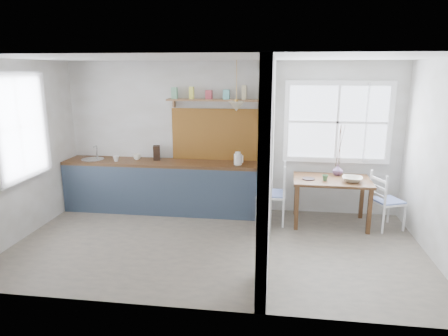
# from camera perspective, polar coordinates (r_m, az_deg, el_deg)

# --- Properties ---
(floor) EXTENTS (5.80, 3.20, 0.01)m
(floor) POSITION_cam_1_polar(r_m,az_deg,el_deg) (5.85, -1.06, -10.90)
(floor) COLOR gray
(floor) RESTS_ON ground
(ceiling) EXTENTS (5.80, 3.20, 0.01)m
(ceiling) POSITION_cam_1_polar(r_m,az_deg,el_deg) (5.32, -1.19, 15.47)
(ceiling) COLOR white
(ceiling) RESTS_ON walls
(walls) EXTENTS (5.81, 3.21, 2.60)m
(walls) POSITION_cam_1_polar(r_m,az_deg,el_deg) (5.44, -1.12, 1.64)
(walls) COLOR white
(walls) RESTS_ON floor
(partition) EXTENTS (0.12, 3.20, 2.60)m
(partition) POSITION_cam_1_polar(r_m,az_deg,el_deg) (5.40, 6.33, 3.12)
(partition) COLOR white
(partition) RESTS_ON floor
(kitchen_window) EXTENTS (0.10, 1.16, 1.50)m
(kitchen_window) POSITION_cam_1_polar(r_m,az_deg,el_deg) (6.47, -27.26, 5.22)
(kitchen_window) COLOR white
(kitchen_window) RESTS_ON walls
(nook_window) EXTENTS (1.76, 0.10, 1.30)m
(nook_window) POSITION_cam_1_polar(r_m,az_deg,el_deg) (6.93, 15.90, 6.29)
(nook_window) COLOR white
(nook_window) RESTS_ON walls
(counter) EXTENTS (3.50, 0.60, 0.90)m
(counter) POSITION_cam_1_polar(r_m,az_deg,el_deg) (7.14, -8.43, -2.50)
(counter) COLOR brown
(counter) RESTS_ON floor
(sink) EXTENTS (0.40, 0.40, 0.02)m
(sink) POSITION_cam_1_polar(r_m,az_deg,el_deg) (7.48, -18.23, 1.12)
(sink) COLOR silver
(sink) RESTS_ON counter
(backsplash) EXTENTS (1.65, 0.03, 0.90)m
(backsplash) POSITION_cam_1_polar(r_m,az_deg,el_deg) (6.99, -0.79, 4.81)
(backsplash) COLOR #8E5E24
(backsplash) RESTS_ON walls
(shelf) EXTENTS (1.75, 0.20, 0.21)m
(shelf) POSITION_cam_1_polar(r_m,az_deg,el_deg) (6.83, -0.92, 10.07)
(shelf) COLOR #AA764A
(shelf) RESTS_ON walls
(pendant_lamp) EXTENTS (0.26, 0.26, 0.16)m
(pendant_lamp) POSITION_cam_1_polar(r_m,az_deg,el_deg) (6.46, 1.77, 8.79)
(pendant_lamp) COLOR beige
(pendant_lamp) RESTS_ON ceiling
(utensil_rail) EXTENTS (0.02, 0.50, 0.02)m
(utensil_rail) POSITION_cam_1_polar(r_m,az_deg,el_deg) (6.23, 5.72, 4.56)
(utensil_rail) COLOR silver
(utensil_rail) RESTS_ON partition
(dining_table) EXTENTS (1.23, 0.84, 0.76)m
(dining_table) POSITION_cam_1_polar(r_m,az_deg,el_deg) (6.70, 14.97, -4.64)
(dining_table) COLOR brown
(dining_table) RESTS_ON floor
(chair_left) EXTENTS (0.46, 0.46, 1.00)m
(chair_left) POSITION_cam_1_polar(r_m,az_deg,el_deg) (6.54, 6.72, -3.59)
(chair_left) COLOR white
(chair_left) RESTS_ON floor
(chair_right) EXTENTS (0.55, 0.55, 0.92)m
(chair_right) POSITION_cam_1_polar(r_m,az_deg,el_deg) (6.78, 22.31, -4.30)
(chair_right) COLOR white
(chair_right) RESTS_ON floor
(kettle) EXTENTS (0.18, 0.15, 0.22)m
(kettle) POSITION_cam_1_polar(r_m,az_deg,el_deg) (6.68, 1.98, 1.39)
(kettle) COLOR white
(kettle) RESTS_ON counter
(mug_a) EXTENTS (0.10, 0.10, 0.09)m
(mug_a) POSITION_cam_1_polar(r_m,az_deg,el_deg) (7.18, -15.16, 1.29)
(mug_a) COLOR white
(mug_a) RESTS_ON counter
(mug_b) EXTENTS (0.15, 0.15, 0.10)m
(mug_b) POSITION_cam_1_polar(r_m,az_deg,el_deg) (7.23, -12.32, 1.57)
(mug_b) COLOR white
(mug_b) RESTS_ON counter
(knife_block) EXTENTS (0.15, 0.18, 0.25)m
(knife_block) POSITION_cam_1_polar(r_m,az_deg,el_deg) (7.14, -9.59, 2.16)
(knife_block) COLOR black
(knife_block) RESTS_ON counter
(jar) EXTENTS (0.11, 0.11, 0.15)m
(jar) POSITION_cam_1_polar(r_m,az_deg,el_deg) (7.19, -9.51, 1.83)
(jar) COLOR olive
(jar) RESTS_ON counter
(towel_magenta) EXTENTS (0.02, 0.03, 0.57)m
(towel_magenta) POSITION_cam_1_polar(r_m,az_deg,el_deg) (6.60, 5.24, -5.44)
(towel_magenta) COLOR #A62246
(towel_magenta) RESTS_ON counter
(towel_orange) EXTENTS (0.02, 0.03, 0.50)m
(towel_orange) POSITION_cam_1_polar(r_m,az_deg,el_deg) (6.56, 5.22, -5.79)
(towel_orange) COLOR #DD561B
(towel_orange) RESTS_ON counter
(bowl) EXTENTS (0.36, 0.36, 0.08)m
(bowl) POSITION_cam_1_polar(r_m,az_deg,el_deg) (6.52, 17.85, -1.53)
(bowl) COLOR beige
(bowl) RESTS_ON dining_table
(table_cup) EXTENTS (0.12, 0.12, 0.09)m
(table_cup) POSITION_cam_1_polar(r_m,az_deg,el_deg) (6.46, 14.23, -1.36)
(table_cup) COLOR #3E6E44
(table_cup) RESTS_ON dining_table
(plate) EXTENTS (0.26, 0.26, 0.02)m
(plate) POSITION_cam_1_polar(r_m,az_deg,el_deg) (6.49, 11.98, -1.52)
(plate) COLOR black
(plate) RESTS_ON dining_table
(vase) EXTENTS (0.18, 0.18, 0.18)m
(vase) POSITION_cam_1_polar(r_m,az_deg,el_deg) (6.84, 15.94, -0.28)
(vase) COLOR #67496F
(vase) RESTS_ON dining_table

